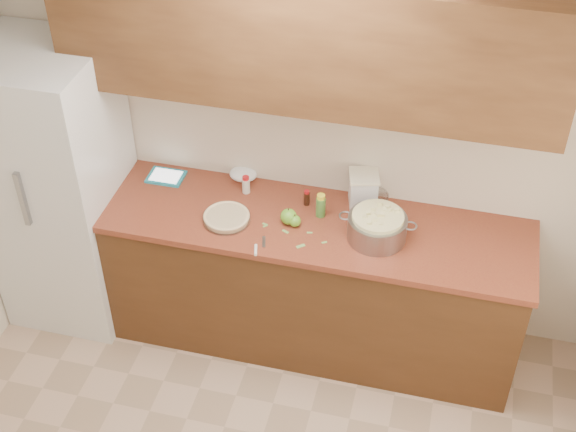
% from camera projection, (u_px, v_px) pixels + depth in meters
% --- Properties ---
extents(room_shell, '(3.60, 3.60, 3.60)m').
position_uv_depth(room_shell, '(211.00, 379.00, 3.14)').
color(room_shell, tan).
rests_on(room_shell, ground).
extents(counter_run, '(2.64, 0.68, 0.92)m').
position_uv_depth(counter_run, '(297.00, 279.00, 4.78)').
color(counter_run, '#4C2B15').
rests_on(counter_run, ground).
extents(upper_cabinets, '(2.60, 0.34, 0.70)m').
position_uv_depth(upper_cabinets, '(306.00, 40.00, 3.95)').
color(upper_cabinets, brown).
rests_on(upper_cabinets, room_shell).
extents(fridge, '(0.70, 0.70, 1.80)m').
position_uv_depth(fridge, '(60.00, 189.00, 4.74)').
color(fridge, silver).
rests_on(fridge, ground).
extents(pie, '(0.27, 0.27, 0.04)m').
position_uv_depth(pie, '(227.00, 218.00, 4.47)').
color(pie, silver).
rests_on(pie, counter_run).
extents(colander, '(0.43, 0.32, 0.16)m').
position_uv_depth(colander, '(377.00, 227.00, 4.32)').
color(colander, gray).
rests_on(colander, counter_run).
extents(flour_canister, '(0.20, 0.20, 0.20)m').
position_uv_depth(flour_canister, '(363.00, 189.00, 4.54)').
color(flour_canister, silver).
rests_on(flour_canister, counter_run).
extents(tablet, '(0.21, 0.16, 0.02)m').
position_uv_depth(tablet, '(166.00, 177.00, 4.79)').
color(tablet, teal).
rests_on(tablet, counter_run).
extents(paring_knife, '(0.06, 0.17, 0.02)m').
position_uv_depth(paring_knife, '(257.00, 249.00, 4.29)').
color(paring_knife, gray).
rests_on(paring_knife, counter_run).
extents(lemon_bottle, '(0.05, 0.05, 0.15)m').
position_uv_depth(lemon_bottle, '(321.00, 206.00, 4.47)').
color(lemon_bottle, '#4C8C38').
rests_on(lemon_bottle, counter_run).
extents(cinnamon_shaker, '(0.05, 0.05, 0.11)m').
position_uv_depth(cinnamon_shaker, '(246.00, 185.00, 4.65)').
color(cinnamon_shaker, beige).
rests_on(cinnamon_shaker, counter_run).
extents(vanilla_bottle, '(0.03, 0.03, 0.10)m').
position_uv_depth(vanilla_bottle, '(307.00, 198.00, 4.57)').
color(vanilla_bottle, black).
rests_on(vanilla_bottle, counter_run).
extents(mixing_bowl, '(0.20, 0.20, 0.08)m').
position_uv_depth(mixing_bowl, '(371.00, 199.00, 4.57)').
color(mixing_bowl, silver).
rests_on(mixing_bowl, counter_run).
extents(paper_towel, '(0.20, 0.17, 0.07)m').
position_uv_depth(paper_towel, '(243.00, 174.00, 4.76)').
color(paper_towel, white).
rests_on(paper_towel, counter_run).
extents(apple_left, '(0.09, 0.09, 0.10)m').
position_uv_depth(apple_left, '(289.00, 217.00, 4.44)').
color(apple_left, '#5FA227').
rests_on(apple_left, counter_run).
extents(apple_center, '(0.07, 0.07, 0.08)m').
position_uv_depth(apple_center, '(295.00, 221.00, 4.43)').
color(apple_center, '#5FA227').
rests_on(apple_center, counter_run).
extents(peel_a, '(0.04, 0.03, 0.00)m').
position_uv_depth(peel_a, '(285.00, 231.00, 4.41)').
color(peel_a, '#7AAC53').
rests_on(peel_a, counter_run).
extents(peel_b, '(0.03, 0.02, 0.00)m').
position_uv_depth(peel_b, '(310.00, 233.00, 4.40)').
color(peel_b, '#7AAC53').
rests_on(peel_b, counter_run).
extents(peel_c, '(0.05, 0.05, 0.00)m').
position_uv_depth(peel_c, '(301.00, 246.00, 4.32)').
color(peel_c, '#7AAC53').
rests_on(peel_c, counter_run).
extents(peel_d, '(0.03, 0.03, 0.00)m').
position_uv_depth(peel_d, '(324.00, 242.00, 4.34)').
color(peel_d, '#7AAC53').
rests_on(peel_d, counter_run).
extents(peel_e, '(0.03, 0.03, 0.00)m').
position_uv_depth(peel_e, '(265.00, 226.00, 4.44)').
color(peel_e, '#7AAC53').
rests_on(peel_e, counter_run).
extents(peel_f, '(0.03, 0.02, 0.00)m').
position_uv_depth(peel_f, '(265.00, 224.00, 4.46)').
color(peel_f, '#7AAC53').
rests_on(peel_f, counter_run).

